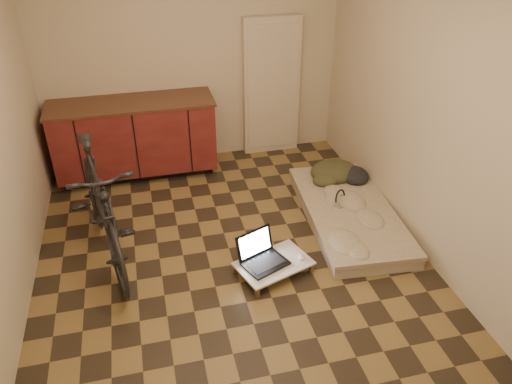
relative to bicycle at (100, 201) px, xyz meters
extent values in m
cube|color=brown|center=(1.10, -0.17, -0.60)|extent=(3.50, 4.00, 0.00)
cube|color=beige|center=(1.10, 1.83, 0.70)|extent=(3.50, 0.00, 2.60)
cube|color=beige|center=(1.10, -2.17, 0.70)|extent=(3.50, 0.00, 2.60)
cube|color=beige|center=(2.85, -0.17, 0.70)|extent=(0.00, 4.00, 2.60)
cube|color=black|center=(0.35, 1.57, -0.55)|extent=(1.70, 0.48, 0.10)
cube|color=#591919|center=(0.35, 1.53, -0.11)|extent=(1.80, 0.60, 0.78)
cube|color=#4F2E1D|center=(0.35, 1.53, 0.29)|extent=(1.84, 0.62, 0.03)
cube|color=beige|center=(2.05, 1.77, 0.25)|extent=(0.70, 0.10, 1.70)
imported|color=black|center=(0.00, 0.00, 0.00)|extent=(0.90, 1.94, 1.21)
cube|color=#B2A28E|center=(2.40, 0.01, -0.55)|extent=(0.98, 1.83, 0.11)
cube|color=beige|center=(2.40, 0.01, -0.47)|extent=(1.00, 1.85, 0.04)
cube|color=brown|center=(1.20, -0.87, -0.56)|extent=(0.04, 0.04, 0.09)
cube|color=brown|center=(1.09, -0.53, -0.56)|extent=(0.04, 0.04, 0.09)
cube|color=brown|center=(1.75, -0.68, -0.56)|extent=(0.04, 0.04, 0.09)
cube|color=brown|center=(1.64, -0.34, -0.56)|extent=(0.04, 0.04, 0.09)
cube|color=silver|center=(1.42, -0.60, -0.51)|extent=(0.74, 0.60, 0.02)
cube|color=black|center=(1.34, -0.61, -0.49)|extent=(0.45, 0.39, 0.02)
cube|color=black|center=(1.28, -0.46, -0.36)|extent=(0.37, 0.21, 0.24)
cube|color=white|center=(1.28, -0.46, -0.36)|extent=(0.31, 0.17, 0.19)
ellipsoid|color=white|center=(1.68, -0.60, -0.48)|extent=(0.06, 0.10, 0.03)
camera|label=1|loc=(0.43, -3.90, 2.35)|focal=35.00mm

